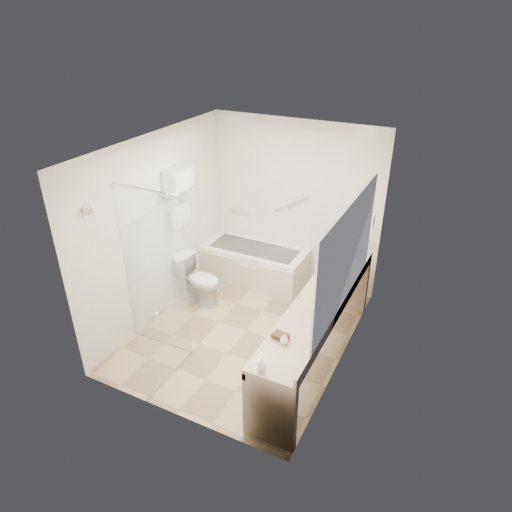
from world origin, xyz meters
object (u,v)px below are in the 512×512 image
at_px(toilet, 199,280).
at_px(amenity_basket, 280,336).
at_px(water_bottle_left, 344,265).
at_px(bathtub, 254,264).
at_px(vanity_counter, 317,319).

distance_m(toilet, amenity_basket, 2.29).
bearing_deg(toilet, water_bottle_left, -71.81).
height_order(bathtub, vanity_counter, vanity_counter).
relative_size(bathtub, vanity_counter, 0.59).
xyz_separation_m(bathtub, water_bottle_left, (1.55, -0.53, 0.65)).
xyz_separation_m(vanity_counter, toilet, (-1.97, 0.50, -0.29)).
xyz_separation_m(vanity_counter, amenity_basket, (-0.14, -0.76, 0.24)).
xyz_separation_m(bathtub, amenity_basket, (1.39, -2.15, 0.60)).
bearing_deg(amenity_basket, water_bottle_left, 84.19).
relative_size(toilet, amenity_basket, 4.39).
height_order(toilet, water_bottle_left, water_bottle_left).
height_order(vanity_counter, amenity_basket, vanity_counter).
bearing_deg(water_bottle_left, bathtub, 161.09).
xyz_separation_m(toilet, amenity_basket, (1.84, -1.26, 0.53)).
relative_size(amenity_basket, water_bottle_left, 0.92).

